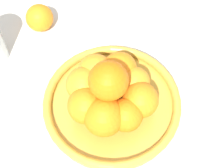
# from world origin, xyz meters

# --- Properties ---
(ground_plane) EXTENTS (4.00, 4.00, 0.00)m
(ground_plane) POSITION_xyz_m (0.00, 0.00, 0.00)
(ground_plane) COLOR beige
(fruit_bowl) EXTENTS (0.30, 0.30, 0.03)m
(fruit_bowl) POSITION_xyz_m (0.00, 0.00, 0.02)
(fruit_bowl) COLOR gold
(fruit_bowl) RESTS_ON ground_plane
(orange_pile) EXTENTS (0.19, 0.19, 0.14)m
(orange_pile) POSITION_xyz_m (0.01, -0.00, 0.08)
(orange_pile) COLOR orange
(orange_pile) RESTS_ON fruit_bowl
(stray_orange) EXTENTS (0.07, 0.07, 0.07)m
(stray_orange) POSITION_xyz_m (-0.10, -0.28, 0.03)
(stray_orange) COLOR orange
(stray_orange) RESTS_ON ground_plane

